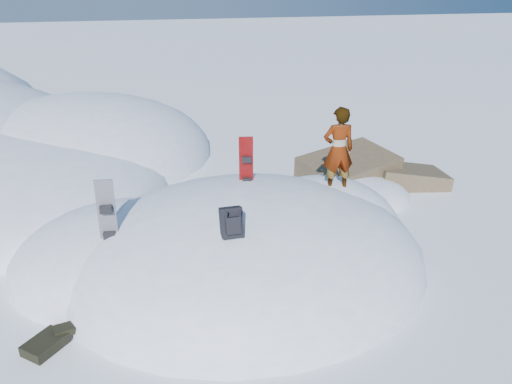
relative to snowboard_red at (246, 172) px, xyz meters
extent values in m
plane|color=white|center=(-0.21, -0.80, -1.61)|extent=(120.00, 120.00, 0.00)
ellipsoid|color=white|center=(-0.21, -0.80, -1.61)|extent=(7.00, 6.00, 3.00)
ellipsoid|color=white|center=(-2.41, -0.20, -1.61)|extent=(4.40, 4.00, 2.20)
ellipsoid|color=white|center=(1.59, 0.00, -1.61)|extent=(3.60, 3.20, 2.50)
ellipsoid|color=white|center=(-3.71, 6.70, -1.61)|extent=(8.00, 8.00, 3.60)
cube|color=brown|center=(3.39, 2.60, -1.51)|extent=(2.82, 2.41, 1.62)
cube|color=brown|center=(4.99, 2.20, -1.71)|extent=(2.16, 1.80, 1.33)
cube|color=brown|center=(3.99, 3.80, -1.61)|extent=(2.08, 2.01, 1.10)
ellipsoid|color=white|center=(2.99, 1.60, -1.61)|extent=(3.20, 2.40, 1.00)
cube|color=#AD090A|center=(0.00, 0.02, -0.02)|extent=(0.29, 0.13, 1.48)
cube|color=black|center=(0.00, -0.04, 0.28)|extent=(0.19, 0.14, 0.12)
cube|color=black|center=(0.00, -0.04, -0.17)|extent=(0.19, 0.14, 0.12)
cube|color=black|center=(-2.64, -0.95, -0.37)|extent=(0.32, 0.15, 1.63)
cube|color=black|center=(-2.64, -1.01, -0.04)|extent=(0.21, 0.14, 0.14)
cube|color=black|center=(-2.64, -1.01, -0.53)|extent=(0.21, 0.14, 0.14)
cube|color=black|center=(-0.70, -1.97, -0.05)|extent=(0.35, 0.37, 0.53)
cube|color=black|center=(-0.70, -2.12, -0.03)|extent=(0.24, 0.18, 0.29)
cylinder|color=black|center=(-0.81, -2.10, 0.08)|extent=(0.04, 0.19, 0.36)
cylinder|color=black|center=(-0.59, -2.10, 0.08)|extent=(0.04, 0.19, 0.36)
cube|color=black|center=(-3.65, -2.39, -1.52)|extent=(0.71, 0.72, 0.17)
cube|color=black|center=(-3.37, -2.20, -1.44)|extent=(0.37, 0.30, 0.11)
imported|color=slate|center=(1.83, -0.19, 0.37)|extent=(0.66, 0.46, 1.75)
camera|label=1|loc=(-2.04, -8.89, 3.53)|focal=35.00mm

